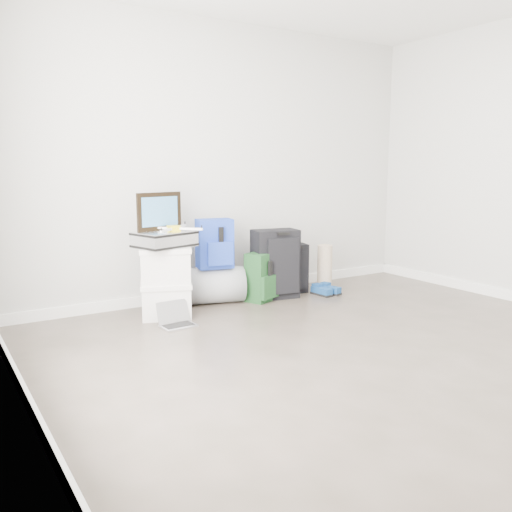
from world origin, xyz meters
TOP-DOWN VIEW (x-y plane):
  - ground at (0.00, 0.00)m, footprint 5.00×5.00m
  - room_envelope at (0.00, 0.02)m, footprint 4.52×5.02m
  - boxes_stack at (-0.87, 2.03)m, footprint 0.53×0.49m
  - briefcase at (-0.87, 2.03)m, footprint 0.55×0.46m
  - painting at (-0.87, 2.13)m, footprint 0.44×0.12m
  - drone at (-0.79, 2.01)m, footprint 0.40×0.40m
  - duffel_bag at (-0.29, 2.25)m, footprint 0.64×0.50m
  - blue_backpack at (-0.29, 2.21)m, footprint 0.37×0.30m
  - large_suitcase at (0.34, 2.10)m, footprint 0.48×0.36m
  - green_backpack at (0.17, 2.07)m, footprint 0.39×0.35m
  - carry_on at (0.61, 2.21)m, footprint 0.36×0.28m
  - shoes at (0.85, 1.93)m, footprint 0.25×0.26m
  - rolled_rug at (0.98, 2.12)m, footprint 0.16×0.16m
  - laptop at (-0.91, 1.74)m, footprint 0.29×0.22m

SIDE VIEW (x-z plane):
  - ground at x=0.00m, z-range 0.00..0.00m
  - shoes at x=0.85m, z-range 0.00..0.08m
  - laptop at x=-0.91m, z-range -0.05..0.15m
  - duffel_bag at x=-0.29m, z-range 0.00..0.35m
  - green_backpack at x=0.17m, z-range -0.01..0.47m
  - rolled_rug at x=0.98m, z-range 0.00..0.48m
  - carry_on at x=0.61m, z-range 0.00..0.51m
  - boxes_stack at x=-0.87m, z-range 0.00..0.63m
  - large_suitcase at x=0.34m, z-range 0.00..0.69m
  - blue_backpack at x=-0.29m, z-range 0.34..0.81m
  - briefcase at x=-0.87m, z-range 0.62..0.76m
  - drone at x=-0.79m, z-range 0.76..0.81m
  - painting at x=-0.87m, z-range 0.76..1.09m
  - room_envelope at x=0.00m, z-range 0.37..3.08m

